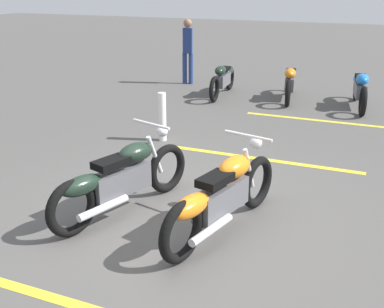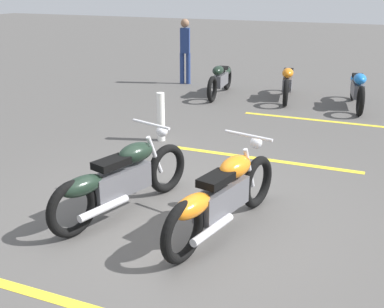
{
  "view_description": "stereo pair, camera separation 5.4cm",
  "coord_description": "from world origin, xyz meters",
  "px_view_note": "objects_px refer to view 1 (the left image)",
  "views": [
    {
      "loc": [
        -4.72,
        -2.26,
        2.71
      ],
      "look_at": [
        0.46,
        0.0,
        0.65
      ],
      "focal_mm": 44.52,
      "sensor_mm": 36.0,
      "label": 1
    },
    {
      "loc": [
        -4.75,
        -2.21,
        2.71
      ],
      "look_at": [
        0.46,
        0.0,
        0.65
      ],
      "focal_mm": 44.52,
      "sensor_mm": 36.0,
      "label": 2
    }
  ],
  "objects_px": {
    "motorcycle_bright_foreground": "(221,196)",
    "motorcycle_dark_foreground": "(120,178)",
    "motorcycle_row_left": "(290,81)",
    "motorcycle_row_far_left": "(360,88)",
    "bollard_post": "(162,117)",
    "bystander_near_row": "(188,48)",
    "motorcycle_row_center": "(223,78)"
  },
  "relations": [
    {
      "from": "motorcycle_bright_foreground",
      "to": "bystander_near_row",
      "type": "bearing_deg",
      "value": 39.3
    },
    {
      "from": "motorcycle_bright_foreground",
      "to": "motorcycle_dark_foreground",
      "type": "height_order",
      "value": "same"
    },
    {
      "from": "motorcycle_dark_foreground",
      "to": "motorcycle_row_far_left",
      "type": "bearing_deg",
      "value": -1.5
    },
    {
      "from": "motorcycle_dark_foreground",
      "to": "motorcycle_row_center",
      "type": "xyz_separation_m",
      "value": [
        6.61,
        1.08,
        -0.04
      ]
    },
    {
      "from": "motorcycle_row_far_left",
      "to": "motorcycle_row_left",
      "type": "bearing_deg",
      "value": -106.43
    },
    {
      "from": "motorcycle_row_far_left",
      "to": "motorcycle_row_center",
      "type": "height_order",
      "value": "motorcycle_row_far_left"
    },
    {
      "from": "motorcycle_dark_foreground",
      "to": "motorcycle_row_left",
      "type": "distance_m",
      "value": 6.9
    },
    {
      "from": "motorcycle_bright_foreground",
      "to": "motorcycle_row_far_left",
      "type": "distance_m",
      "value": 6.73
    },
    {
      "from": "motorcycle_row_far_left",
      "to": "motorcycle_row_left",
      "type": "xyz_separation_m",
      "value": [
        0.18,
        1.63,
        -0.01
      ]
    },
    {
      "from": "motorcycle_bright_foreground",
      "to": "motorcycle_row_left",
      "type": "bearing_deg",
      "value": 19.03
    },
    {
      "from": "motorcycle_row_left",
      "to": "bollard_post",
      "type": "bearing_deg",
      "value": -28.33
    },
    {
      "from": "motorcycle_dark_foreground",
      "to": "motorcycle_row_center",
      "type": "height_order",
      "value": "motorcycle_dark_foreground"
    },
    {
      "from": "motorcycle_dark_foreground",
      "to": "motorcycle_row_far_left",
      "type": "relative_size",
      "value": 1.02
    },
    {
      "from": "motorcycle_bright_foreground",
      "to": "motorcycle_row_left",
      "type": "relative_size",
      "value": 1.05
    },
    {
      "from": "motorcycle_dark_foreground",
      "to": "bystander_near_row",
      "type": "height_order",
      "value": "bystander_near_row"
    },
    {
      "from": "bystander_near_row",
      "to": "bollard_post",
      "type": "height_order",
      "value": "bystander_near_row"
    },
    {
      "from": "motorcycle_bright_foreground",
      "to": "motorcycle_row_left",
      "type": "distance_m",
      "value": 6.9
    },
    {
      "from": "motorcycle_row_far_left",
      "to": "motorcycle_row_left",
      "type": "relative_size",
      "value": 1.02
    },
    {
      "from": "motorcycle_row_left",
      "to": "motorcycle_row_center",
      "type": "relative_size",
      "value": 1.01
    },
    {
      "from": "motorcycle_row_left",
      "to": "bystander_near_row",
      "type": "distance_m",
      "value": 3.14
    },
    {
      "from": "motorcycle_row_center",
      "to": "bollard_post",
      "type": "height_order",
      "value": "bollard_post"
    },
    {
      "from": "motorcycle_dark_foreground",
      "to": "bollard_post",
      "type": "bearing_deg",
      "value": 33.2
    },
    {
      "from": "motorcycle_row_left",
      "to": "motorcycle_row_far_left",
      "type": "bearing_deg",
      "value": 73.9
    },
    {
      "from": "motorcycle_bright_foreground",
      "to": "motorcycle_dark_foreground",
      "type": "xyz_separation_m",
      "value": [
        -0.02,
        1.3,
        0.0
      ]
    },
    {
      "from": "bystander_near_row",
      "to": "motorcycle_row_left",
      "type": "bearing_deg",
      "value": -118.72
    },
    {
      "from": "motorcycle_dark_foreground",
      "to": "motorcycle_row_left",
      "type": "relative_size",
      "value": 1.04
    },
    {
      "from": "motorcycle_bright_foreground",
      "to": "motorcycle_row_left",
      "type": "height_order",
      "value": "motorcycle_bright_foreground"
    },
    {
      "from": "bollard_post",
      "to": "motorcycle_bright_foreground",
      "type": "bearing_deg",
      "value": -142.18
    },
    {
      "from": "motorcycle_bright_foreground",
      "to": "motorcycle_dark_foreground",
      "type": "bearing_deg",
      "value": 103.62
    },
    {
      "from": "motorcycle_bright_foreground",
      "to": "motorcycle_row_center",
      "type": "height_order",
      "value": "motorcycle_bright_foreground"
    },
    {
      "from": "motorcycle_dark_foreground",
      "to": "bollard_post",
      "type": "height_order",
      "value": "motorcycle_dark_foreground"
    },
    {
      "from": "motorcycle_row_center",
      "to": "bystander_near_row",
      "type": "xyz_separation_m",
      "value": [
        0.95,
        1.39,
        0.56
      ]
    }
  ]
}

